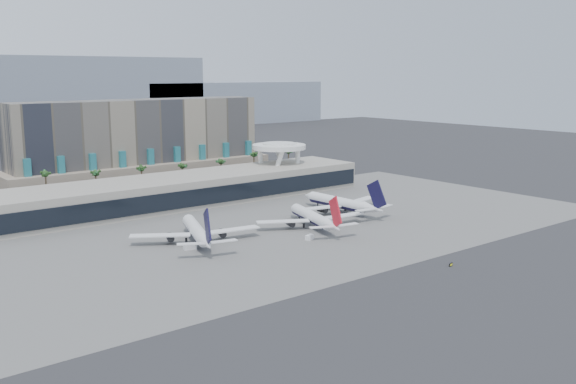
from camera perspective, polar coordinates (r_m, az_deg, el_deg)
ground at (r=195.13m, az=7.51°, el=-6.05°), size 900.00×900.00×0.00m
apron_pad at (r=235.06m, az=-2.21°, el=-3.09°), size 260.00×130.00×0.06m
mountain_ridge at (r=621.16m, az=-23.64°, el=7.34°), size 680.00×60.00×70.00m
hotel at (r=338.54m, az=-13.00°, el=3.74°), size 140.00×30.00×42.00m
terminal at (r=278.79m, az=-8.95°, el=0.32°), size 170.00×32.50×14.50m
saucer_structure at (r=312.46m, az=-0.80°, el=3.76°), size 26.00×26.00×21.89m
palm_row at (r=311.94m, az=-11.09°, el=2.08°), size 157.80×2.80×13.10m
airliner_left at (r=214.25m, az=-8.10°, el=-3.47°), size 41.75×43.11×15.61m
airliner_centre at (r=232.83m, az=2.25°, el=-2.27°), size 40.85×42.31×15.03m
airliner_right at (r=258.56m, az=4.72°, el=-0.96°), size 44.51×45.81×15.81m
service_vehicle_a at (r=207.12m, az=-8.71°, el=-4.82°), size 4.28×2.66×1.95m
service_vehicle_b at (r=216.66m, az=1.94°, el=-4.05°), size 3.70×2.86×1.68m
taxiway_sign at (r=193.72m, az=14.27°, el=-6.28°), size 2.07×0.81×0.94m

